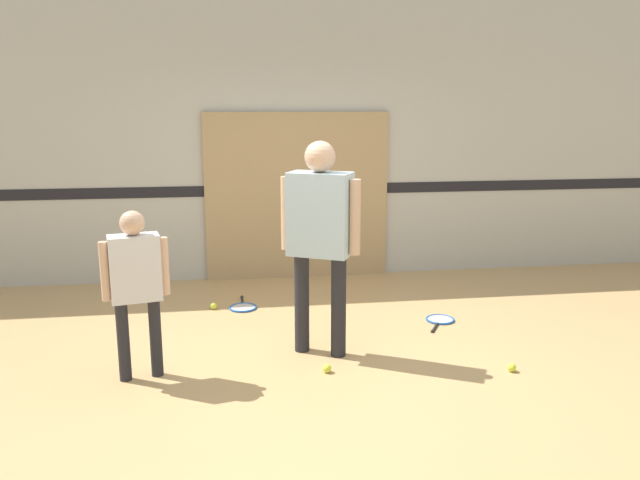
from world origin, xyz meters
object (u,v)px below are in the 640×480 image
tennis_ball_near_instructor (327,368)px  tennis_ball_stray_left (512,367)px  racket_spare_on_floor (243,307)px  tennis_ball_by_spare_racket (214,306)px  person_instructor (320,225)px  person_student_left (136,277)px  racket_second_spare (440,320)px

tennis_ball_near_instructor → tennis_ball_stray_left: (1.38, -0.19, 0.00)m
racket_spare_on_floor → tennis_ball_by_spare_racket: bearing=89.7°
racket_spare_on_floor → tennis_ball_stray_left: tennis_ball_stray_left is taller
person_instructor → person_student_left: (-1.37, -0.27, -0.28)m
person_student_left → racket_second_spare: (2.59, 0.86, -0.76)m
person_student_left → racket_second_spare: 2.83m
person_student_left → tennis_ball_by_spare_racket: bearing=59.5°
person_student_left → tennis_ball_stray_left: bearing=-18.7°
racket_spare_on_floor → racket_second_spare: bearing=-110.6°
person_instructor → tennis_ball_by_spare_racket: size_ratio=25.88×
tennis_ball_stray_left → tennis_ball_near_instructor: bearing=172.3°
tennis_ball_near_instructor → tennis_ball_stray_left: bearing=-7.7°
racket_spare_on_floor → racket_second_spare: 1.92m
tennis_ball_near_instructor → person_instructor: bearing=89.5°
tennis_ball_stray_left → tennis_ball_by_spare_racket: bearing=141.1°
person_instructor → tennis_ball_near_instructor: 1.09m
racket_spare_on_floor → tennis_ball_stray_left: bearing=-133.3°
person_student_left → racket_spare_on_floor: person_student_left is taller
racket_spare_on_floor → person_student_left: bearing=152.3°
person_instructor → tennis_ball_near_instructor: bearing=-62.9°
racket_spare_on_floor → tennis_ball_near_instructor: bearing=-160.8°
tennis_ball_near_instructor → tennis_ball_stray_left: same height
person_instructor → tennis_ball_by_spare_racket: (-0.88, 1.25, -1.02)m
racket_second_spare → person_student_left: bearing=-41.2°
person_instructor → racket_second_spare: 1.71m
racket_spare_on_floor → tennis_ball_by_spare_racket: 0.29m
person_student_left → racket_spare_on_floor: size_ratio=2.49×
racket_spare_on_floor → person_instructor: bearing=-155.2°
person_student_left → racket_second_spare: person_student_left is taller
person_instructor → tennis_ball_near_instructor: size_ratio=25.88×
person_instructor → person_student_left: person_instructor is taller
person_instructor → person_student_left: bearing=-141.2°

